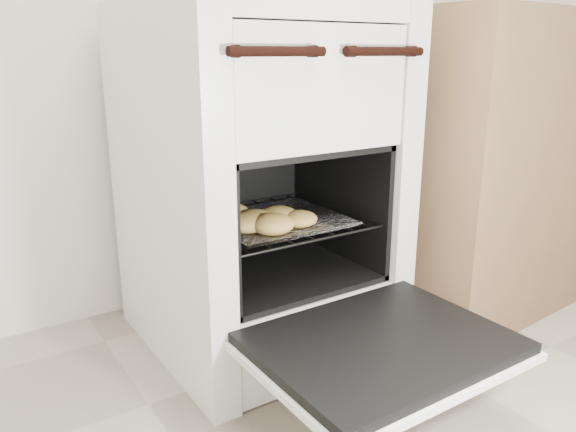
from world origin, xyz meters
TOP-DOWN VIEW (x-y plane):
  - stove at (0.04, 1.18)m, footprint 0.57×0.64m
  - oven_door at (0.04, 0.70)m, footprint 0.52×0.40m
  - oven_rack at (0.04, 1.12)m, footprint 0.42×0.40m
  - foil_sheet at (0.04, 1.10)m, footprint 0.32×0.29m
  - baked_rolls at (-0.02, 1.06)m, footprint 0.24×0.29m
  - counter at (0.82, 1.10)m, footprint 0.92×0.65m

SIDE VIEW (x-z plane):
  - oven_door at x=0.04m, z-range 0.17..0.21m
  - oven_rack at x=0.04m, z-range 0.35..0.36m
  - foil_sheet at x=0.04m, z-range 0.35..0.36m
  - baked_rolls at x=-0.02m, z-range 0.36..0.41m
  - stove at x=0.04m, z-range -0.01..0.87m
  - counter at x=0.82m, z-range 0.00..0.87m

